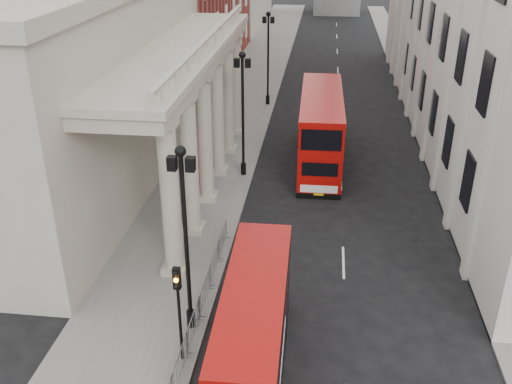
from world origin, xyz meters
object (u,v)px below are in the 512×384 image
pedestrian_a (169,191)px  pedestrian_b (201,166)px  bus_far (321,128)px  pedestrian_c (206,172)px  lamp_post_mid (243,106)px  lamp_post_north (268,52)px  lamp_post_south (185,229)px  bus_near (254,330)px  traffic_light (178,298)px

pedestrian_a → pedestrian_b: pedestrian_b is taller
bus_far → pedestrian_c: bearing=-149.0°
lamp_post_mid → lamp_post_north: 16.00m
bus_far → pedestrian_c: size_ratio=7.45×
lamp_post_mid → pedestrian_c: lamp_post_mid is taller
bus_far → pedestrian_c: bus_far is taller
lamp_post_mid → pedestrian_c: (-2.24, -1.75, -4.01)m
lamp_post_mid → pedestrian_b: lamp_post_mid is taller
lamp_post_south → bus_near: 4.73m
lamp_post_south → traffic_light: bearing=-87.2°
lamp_post_mid → bus_near: (3.03, -18.31, -2.80)m
lamp_post_north → traffic_light: size_ratio=1.93×
bus_near → pedestrian_c: bearing=106.5°
traffic_light → pedestrian_a: (-3.97, 13.15, -2.11)m
lamp_post_north → lamp_post_mid: bearing=-90.0°
lamp_post_mid → pedestrian_b: bearing=-159.4°
lamp_post_mid → traffic_light: size_ratio=1.93×
bus_near → pedestrian_c: (-5.26, 16.56, -1.20)m
lamp_post_north → bus_near: 34.55m
lamp_post_north → traffic_light: lamp_post_north is taller
traffic_light → pedestrian_c: 16.58m
pedestrian_a → pedestrian_c: bearing=33.0°
pedestrian_a → lamp_post_mid: bearing=22.2°
traffic_light → pedestrian_c: traffic_light is taller
pedestrian_a → bus_far: bearing=11.4°
traffic_light → pedestrian_b: bearing=99.4°
lamp_post_north → pedestrian_a: (-3.87, -20.87, -3.91)m
pedestrian_c → pedestrian_a: bearing=-95.4°
lamp_post_north → pedestrian_b: size_ratio=4.63×
lamp_post_south → lamp_post_north: size_ratio=1.00×
traffic_light → bus_near: bearing=-5.6°
bus_far → pedestrian_c: 8.77m
lamp_post_north → traffic_light: (0.10, -34.02, -1.80)m
lamp_post_north → pedestrian_c: size_ratio=5.31×
lamp_post_south → bus_far: 19.61m
bus_near → bus_far: bearing=83.4°
lamp_post_mid → pedestrian_c: size_ratio=5.31×
lamp_post_mid → traffic_light: 18.11m
traffic_light → pedestrian_a: bearing=106.8°
lamp_post_north → bus_far: (5.05, -13.19, -2.29)m
pedestrian_a → pedestrian_c: size_ratio=1.12×
pedestrian_c → traffic_light: bearing=-59.6°
pedestrian_a → pedestrian_b: 4.02m
pedestrian_b → pedestrian_a: bearing=64.0°
lamp_post_mid → lamp_post_south: bearing=-90.0°
lamp_post_north → bus_near: (3.03, -34.31, -2.80)m
lamp_post_north → lamp_post_south: bearing=-90.0°
lamp_post_north → pedestrian_c: (-2.24, -17.75, -4.01)m
traffic_light → bus_near: traffic_light is taller
bus_near → pedestrian_b: bearing=107.3°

